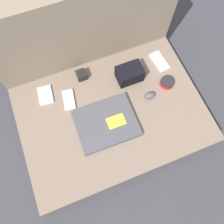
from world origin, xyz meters
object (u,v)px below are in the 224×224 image
at_px(phone_small, 69,100).
at_px(camera_pouch, 129,74).
at_px(laptop, 106,123).
at_px(speaker_puck, 167,82).
at_px(phone_black, 159,61).
at_px(phone_silver, 45,95).
at_px(charger_brick, 81,75).
at_px(computer_mouse, 150,96).

distance_m(phone_small, camera_pouch, 0.35).
height_order(laptop, phone_small, laptop).
xyz_separation_m(speaker_puck, phone_black, (0.02, 0.14, -0.01)).
distance_m(speaker_puck, phone_black, 0.14).
height_order(phone_silver, phone_black, phone_black).
xyz_separation_m(phone_small, charger_brick, (0.11, 0.11, 0.02)).
distance_m(computer_mouse, phone_silver, 0.55).
height_order(computer_mouse, phone_black, computer_mouse).
relative_size(speaker_puck, camera_pouch, 0.57).
bearing_deg(computer_mouse, phone_small, 164.49).
bearing_deg(camera_pouch, laptop, -136.17).
xyz_separation_m(laptop, phone_small, (-0.14, 0.19, -0.01)).
bearing_deg(phone_black, phone_silver, 171.19).
distance_m(laptop, computer_mouse, 0.27).
xyz_separation_m(speaker_puck, phone_small, (-0.52, 0.10, -0.01)).
xyz_separation_m(speaker_puck, charger_brick, (-0.41, 0.21, 0.01)).
bearing_deg(computer_mouse, phone_silver, 161.01).
bearing_deg(camera_pouch, charger_brick, 157.73).
height_order(camera_pouch, charger_brick, camera_pouch).
bearing_deg(computer_mouse, camera_pouch, 114.11).
distance_m(speaker_puck, phone_silver, 0.65).
height_order(laptop, computer_mouse, computer_mouse).
distance_m(computer_mouse, speaker_puck, 0.13).
distance_m(computer_mouse, charger_brick, 0.38).
xyz_separation_m(phone_small, camera_pouch, (0.35, 0.01, 0.04)).
xyz_separation_m(laptop, computer_mouse, (0.27, 0.06, 0.01)).
bearing_deg(phone_silver, charger_brick, 15.08).
xyz_separation_m(phone_silver, phone_small, (0.11, -0.07, 0.00)).
xyz_separation_m(speaker_puck, camera_pouch, (-0.18, 0.11, 0.03)).
relative_size(laptop, computer_mouse, 5.15).
distance_m(laptop, camera_pouch, 0.29).
bearing_deg(camera_pouch, phone_small, -178.48).
xyz_separation_m(computer_mouse, speaker_puck, (0.12, 0.04, -0.00)).
bearing_deg(computer_mouse, charger_brick, 143.65).
height_order(phone_black, camera_pouch, camera_pouch).
bearing_deg(speaker_puck, camera_pouch, 148.40).
bearing_deg(phone_black, camera_pouch, -177.53).
bearing_deg(phone_silver, laptop, -41.59).
bearing_deg(phone_silver, speaker_puck, -9.37).
bearing_deg(charger_brick, phone_black, -8.95).
xyz_separation_m(phone_silver, charger_brick, (0.22, 0.04, 0.02)).
bearing_deg(computer_mouse, speaker_puck, 20.76).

